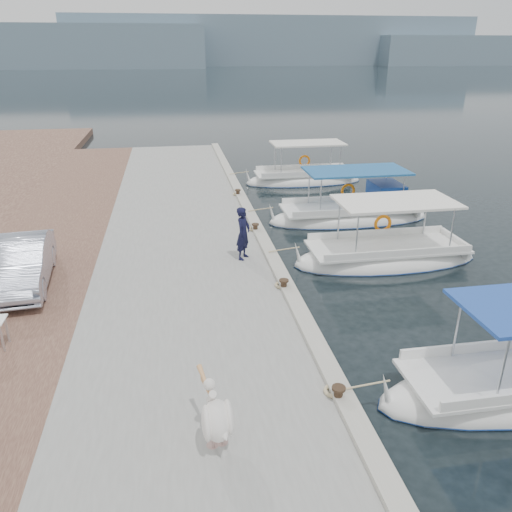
{
  "coord_description": "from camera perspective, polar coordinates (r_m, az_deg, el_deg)",
  "views": [
    {
      "loc": [
        -3.32,
        -11.2,
        7.05
      ],
      "look_at": [
        -1.0,
        2.51,
        1.2
      ],
      "focal_mm": 35.0,
      "sensor_mm": 36.0,
      "label": 1
    }
  ],
  "objects": [
    {
      "name": "distant_hills",
      "position": [
        215.23,
        -0.87,
        22.98
      ],
      "size": [
        330.0,
        60.0,
        18.0
      ],
      "color": "slate",
      "rests_on": "ground"
    },
    {
      "name": "fishing_caique_c",
      "position": [
        18.29,
        14.58,
        -0.2
      ],
      "size": [
        6.7,
        2.49,
        2.83
      ],
      "color": "white",
      "rests_on": "ground"
    },
    {
      "name": "fishing_caique_e",
      "position": [
        28.39,
        5.44,
        8.6
      ],
      "size": [
        6.57,
        2.2,
        2.83
      ],
      "color": "white",
      "rests_on": "ground"
    },
    {
      "name": "ground",
      "position": [
        13.65,
        5.97,
        -8.43
      ],
      "size": [
        400.0,
        400.0,
        0.0
      ],
      "primitive_type": "plane",
      "color": "black",
      "rests_on": "ground"
    },
    {
      "name": "concrete_quay",
      "position": [
        17.58,
        -7.81,
        -0.16
      ],
      "size": [
        6.0,
        40.0,
        0.5
      ],
      "primitive_type": "cube",
      "color": "gray",
      "rests_on": "ground"
    },
    {
      "name": "fishing_caique_d",
      "position": [
        22.37,
        10.84,
        4.54
      ],
      "size": [
        7.2,
        2.47,
        2.83
      ],
      "color": "white",
      "rests_on": "ground"
    },
    {
      "name": "mooring_bollards",
      "position": [
        14.51,
        3.2,
        -3.2
      ],
      "size": [
        0.28,
        20.28,
        0.33
      ],
      "color": "black",
      "rests_on": "concrete_quay"
    },
    {
      "name": "parked_car",
      "position": [
        16.14,
        -25.23,
        -0.77
      ],
      "size": [
        1.85,
        4.31,
        1.38
      ],
      "primitive_type": "imported",
      "rotation": [
        0.0,
        0.0,
        0.09
      ],
      "color": "#AFB5C8",
      "rests_on": "cobblestone_strip"
    },
    {
      "name": "pelican",
      "position": [
        9.15,
        -4.53,
        -17.94
      ],
      "size": [
        0.67,
        1.49,
        1.15
      ],
      "color": "tan",
      "rests_on": "concrete_quay"
    },
    {
      "name": "cobblestone_strip",
      "position": [
        18.19,
        -23.73,
        -1.18
      ],
      "size": [
        4.0,
        40.0,
        0.5
      ],
      "primitive_type": "cube",
      "color": "brown",
      "rests_on": "ground"
    },
    {
      "name": "quay_curb",
      "position": [
        17.73,
        1.14,
        1.34
      ],
      "size": [
        0.44,
        40.0,
        0.12
      ],
      "primitive_type": "cube",
      "color": "#ABA798",
      "rests_on": "concrete_quay"
    },
    {
      "name": "fisherman",
      "position": [
        16.4,
        -1.47,
        2.6
      ],
      "size": [
        0.71,
        0.77,
        1.77
      ],
      "primitive_type": "imported",
      "rotation": [
        0.0,
        0.0,
        0.99
      ],
      "color": "black",
      "rests_on": "concrete_quay"
    }
  ]
}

